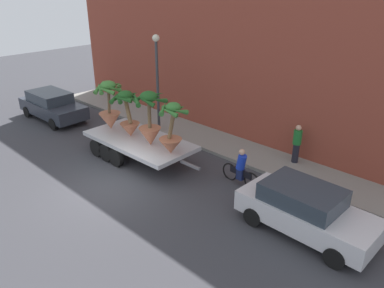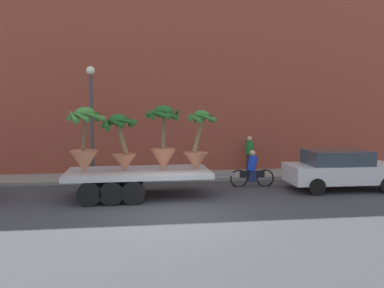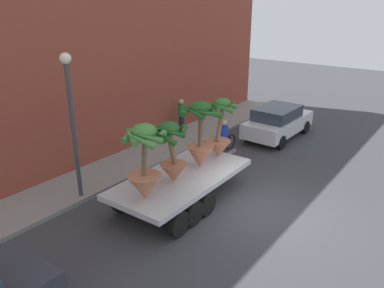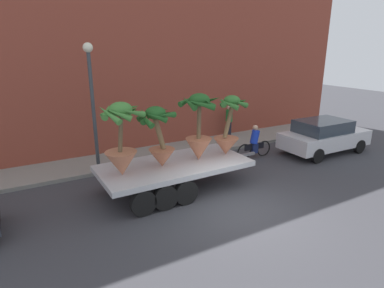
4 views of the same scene
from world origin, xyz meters
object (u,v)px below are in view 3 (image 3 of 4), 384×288
street_lamp (71,109)px  potted_palm_extra (145,168)px  potted_palm_middle (171,153)px  flatbed_trailer (177,184)px  potted_palm_front (220,134)px  parked_car (278,121)px  potted_palm_rear (200,138)px  cyclist (224,138)px  pedestrian_near_gate (181,115)px

street_lamp → potted_palm_extra: bearing=-88.6°
potted_palm_middle → potted_palm_extra: bearing=-176.9°
flatbed_trailer → potted_palm_front: 2.65m
potted_palm_middle → parked_car: bearing=2.0°
potted_palm_rear → potted_palm_extra: size_ratio=1.02×
potted_palm_middle → potted_palm_extra: (-1.28, -0.07, -0.01)m
potted_palm_extra → street_lamp: size_ratio=0.48×
potted_palm_middle → potted_palm_front: potted_palm_front is taller
potted_palm_middle → flatbed_trailer: bearing=12.1°
potted_palm_rear → cyclist: size_ratio=1.28×
potted_palm_rear → pedestrian_near_gate: bearing=44.3°
cyclist → pedestrian_near_gate: (0.71, 2.95, 0.37)m
cyclist → pedestrian_near_gate: 3.06m
pedestrian_near_gate → street_lamp: size_ratio=0.35×
potted_palm_front → potted_palm_rear: bearing=-178.9°
potted_palm_front → street_lamp: bearing=144.2°
potted_palm_middle → potted_palm_front: 2.77m
potted_palm_rear → cyclist: bearing=20.3°
cyclist → street_lamp: bearing=166.2°
potted_palm_front → parked_car: (5.76, 0.30, -1.04)m
flatbed_trailer → street_lamp: bearing=120.5°
cyclist → street_lamp: size_ratio=0.38×
potted_palm_rear → pedestrian_near_gate: potted_palm_rear is taller
potted_palm_extra → pedestrian_near_gate: size_ratio=1.35×
parked_car → cyclist: bearing=162.3°
potted_palm_front → potted_palm_extra: (-4.04, -0.07, 0.12)m
potted_palm_middle → street_lamp: street_lamp is taller
potted_palm_rear → pedestrian_near_gate: size_ratio=1.38×
potted_palm_middle → parked_car: potted_palm_middle is taller
potted_palm_front → cyclist: 3.06m
potted_palm_middle → cyclist: bearing=14.5°
flatbed_trailer → cyclist: bearing=14.7°
potted_palm_rear → potted_palm_middle: size_ratio=1.15×
pedestrian_near_gate → street_lamp: street_lamp is taller
flatbed_trailer → parked_car: size_ratio=1.42×
potted_palm_front → street_lamp: (-4.11, 2.97, 1.37)m
potted_palm_front → street_lamp: 5.25m
potted_palm_extra → street_lamp: bearing=91.4°
flatbed_trailer → street_lamp: street_lamp is taller
potted_palm_front → potted_palm_middle: bearing=180.0°
potted_palm_rear → street_lamp: street_lamp is taller
potted_palm_rear → potted_palm_middle: 1.50m
potted_palm_front → pedestrian_near_gate: potted_palm_front is taller
pedestrian_near_gate → street_lamp: (-7.30, -1.34, 2.19)m
flatbed_trailer → potted_palm_rear: bearing=-5.1°
flatbed_trailer → street_lamp: 4.17m
flatbed_trailer → cyclist: 5.05m
flatbed_trailer → street_lamp: (-1.71, 2.89, 2.47)m
pedestrian_near_gate → cyclist: bearing=-103.6°
potted_palm_extra → parked_car: bearing=2.2°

